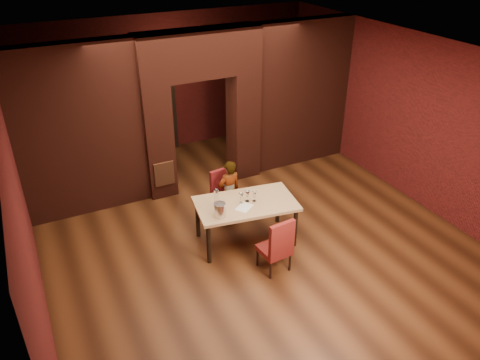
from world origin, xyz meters
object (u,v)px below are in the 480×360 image
object	(u,v)px
wine_glass_a	(241,198)
wine_glass_b	(247,196)
potted_plant	(248,200)
water_bottle	(216,198)
wine_bucket	(220,210)
chair_near	(274,243)
wine_glass_c	(254,196)
dining_table	(246,222)
chair_far	(226,196)
person_seated	(229,192)

from	to	relation	value
wine_glass_a	wine_glass_b	xyz separation A→B (m)	(0.12, 0.00, 0.01)
potted_plant	water_bottle	bearing A→B (deg)	-142.28
wine_bucket	potted_plant	distance (m)	1.69
wine_glass_b	water_bottle	world-z (taller)	water_bottle
chair_near	wine_glass_c	xyz separation A→B (m)	(0.08, 0.84, 0.39)
dining_table	chair_far	xyz separation A→B (m)	(-0.00, 0.77, 0.09)
dining_table	chair_far	bearing A→B (deg)	99.06
dining_table	water_bottle	xyz separation A→B (m)	(-0.49, 0.12, 0.56)
water_bottle	dining_table	bearing A→B (deg)	-13.29
chair_far	potted_plant	size ratio (longest dim) A/B	2.44
chair_far	wine_bucket	bearing A→B (deg)	-127.55
wine_glass_b	wine_glass_a	bearing A→B (deg)	-179.49
person_seated	wine_bucket	world-z (taller)	person_seated
water_bottle	chair_near	bearing A→B (deg)	-60.35
wine_glass_a	wine_bucket	distance (m)	0.53
wine_glass_b	water_bottle	distance (m)	0.54
wine_glass_c	wine_glass_b	bearing A→B (deg)	155.44
wine_glass_a	dining_table	bearing A→B (deg)	-16.39
wine_glass_b	wine_bucket	world-z (taller)	wine_bucket
person_seated	wine_bucket	distance (m)	1.11
chair_near	potted_plant	bearing A→B (deg)	-109.70
wine_glass_a	wine_glass_c	world-z (taller)	wine_glass_a
chair_near	water_bottle	xyz separation A→B (m)	(-0.56, 0.98, 0.46)
wine_bucket	water_bottle	size ratio (longest dim) A/B	0.72
wine_glass_a	wine_glass_b	world-z (taller)	wine_glass_b
chair_far	wine_glass_b	xyz separation A→B (m)	(0.04, -0.75, 0.41)
wine_glass_a	potted_plant	distance (m)	1.26
chair_near	person_seated	distance (m)	1.58
chair_near	wine_glass_a	xyz separation A→B (m)	(-0.14, 0.88, 0.39)
wine_glass_a	wine_glass_b	bearing A→B (deg)	0.51
dining_table	potted_plant	bearing A→B (deg)	68.61
person_seated	wine_bucket	size ratio (longest dim) A/B	5.20
wine_bucket	chair_near	bearing A→B (deg)	-46.84
dining_table	wine_glass_a	size ratio (longest dim) A/B	8.89
chair_near	wine_glass_b	world-z (taller)	wine_glass_b
chair_far	wine_glass_a	bearing A→B (deg)	-102.95
dining_table	wine_glass_c	distance (m)	0.51
wine_glass_b	wine_glass_c	distance (m)	0.12
dining_table	wine_bucket	world-z (taller)	wine_bucket
dining_table	wine_bucket	distance (m)	0.78
wine_bucket	water_bottle	distance (m)	0.32
wine_glass_a	potted_plant	world-z (taller)	wine_glass_a
wine_glass_c	water_bottle	distance (m)	0.65
dining_table	chair_far	world-z (taller)	chair_far
potted_plant	person_seated	bearing A→B (deg)	-159.46
person_seated	wine_glass_c	world-z (taller)	person_seated
chair_near	wine_glass_a	size ratio (longest dim) A/B	5.17
wine_bucket	water_bottle	world-z (taller)	water_bottle
wine_glass_c	chair_far	bearing A→B (deg)	100.56
dining_table	water_bottle	size ratio (longest dim) A/B	5.09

